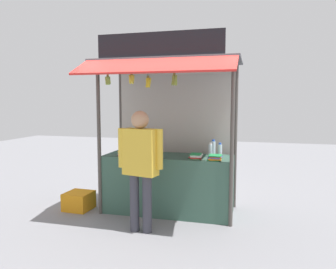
{
  "coord_description": "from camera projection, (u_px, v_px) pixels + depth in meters",
  "views": [
    {
      "loc": [
        1.34,
        -5.07,
        1.84
      ],
      "look_at": [
        0.0,
        0.0,
        1.3
      ],
      "focal_mm": 34.55,
      "sensor_mm": 36.0,
      "label": 1
    }
  ],
  "objects": [
    {
      "name": "water_bottle_right",
      "position": [
        138.0,
        146.0,
        5.56
      ],
      "size": [
        0.08,
        0.08,
        0.27
      ],
      "color": "silver",
      "rests_on": "stall_counter"
    },
    {
      "name": "stall_structure",
      "position": [
        170.0,
        108.0,
        5.39
      ],
      "size": [
        2.31,
        1.64,
        2.84
      ],
      "color": "#4C4742",
      "rests_on": "ground"
    },
    {
      "name": "banana_bunch_leftmost",
      "position": [
        148.0,
        82.0,
        4.8
      ],
      "size": [
        0.11,
        0.1,
        0.31
      ],
      "color": "#332D23"
    },
    {
      "name": "banana_bunch_inner_right",
      "position": [
        132.0,
        79.0,
        4.86
      ],
      "size": [
        0.1,
        0.1,
        0.26
      ],
      "color": "#332D23"
    },
    {
      "name": "water_bottle_center",
      "position": [
        213.0,
        148.0,
        5.38
      ],
      "size": [
        0.07,
        0.07,
        0.26
      ],
      "color": "silver",
      "rests_on": "stall_counter"
    },
    {
      "name": "magazine_stack_mid_right",
      "position": [
        196.0,
        156.0,
        5.05
      ],
      "size": [
        0.2,
        0.26,
        0.07
      ],
      "color": "green",
      "rests_on": "stall_counter"
    },
    {
      "name": "water_bottle_back_right",
      "position": [
        210.0,
        150.0,
        5.23
      ],
      "size": [
        0.06,
        0.06,
        0.22
      ],
      "color": "silver",
      "rests_on": "stall_counter"
    },
    {
      "name": "water_bottle_mid_left",
      "position": [
        122.0,
        147.0,
        5.64
      ],
      "size": [
        0.06,
        0.06,
        0.22
      ],
      "color": "silver",
      "rests_on": "stall_counter"
    },
    {
      "name": "magazine_stack_back_left",
      "position": [
        127.0,
        153.0,
        5.28
      ],
      "size": [
        0.22,
        0.33,
        0.09
      ],
      "color": "yellow",
      "rests_on": "stall_counter"
    },
    {
      "name": "water_bottle_front_left",
      "position": [
        220.0,
        151.0,
        5.12
      ],
      "size": [
        0.07,
        0.07,
        0.24
      ],
      "color": "silver",
      "rests_on": "stall_counter"
    },
    {
      "name": "vendor_person",
      "position": [
        140.0,
        160.0,
        4.49
      ],
      "size": [
        0.65,
        0.31,
        1.71
      ],
      "rotation": [
        0.0,
        0.0,
        -0.23
      ],
      "color": "#383842",
      "rests_on": "ground"
    },
    {
      "name": "plastic_crate",
      "position": [
        79.0,
        201.0,
        5.52
      ],
      "size": [
        0.44,
        0.44,
        0.3
      ],
      "primitive_type": "cube",
      "rotation": [
        0.0,
        0.0,
        -0.05
      ],
      "color": "orange",
      "rests_on": "ground"
    },
    {
      "name": "magazine_stack_far_left",
      "position": [
        152.0,
        156.0,
        5.1
      ],
      "size": [
        0.23,
        0.27,
        0.07
      ],
      "color": "yellow",
      "rests_on": "stall_counter"
    },
    {
      "name": "banana_bunch_rightmost",
      "position": [
        108.0,
        81.0,
        4.96
      ],
      "size": [
        0.1,
        0.1,
        0.26
      ],
      "color": "#332D23"
    },
    {
      "name": "water_bottle_left",
      "position": [
        125.0,
        144.0,
        5.73
      ],
      "size": [
        0.08,
        0.08,
        0.27
      ],
      "color": "silver",
      "rests_on": "stall_counter"
    },
    {
      "name": "banana_bunch_inner_left",
      "position": [
        174.0,
        80.0,
        4.69
      ],
      "size": [
        0.11,
        0.1,
        0.29
      ],
      "color": "#332D23"
    },
    {
      "name": "magazine_stack_rear_center",
      "position": [
        215.0,
        158.0,
        4.91
      ],
      "size": [
        0.21,
        0.29,
        0.08
      ],
      "color": "green",
      "rests_on": "stall_counter"
    },
    {
      "name": "ground_plane",
      "position": [
        168.0,
        212.0,
        5.41
      ],
      "size": [
        20.0,
        20.0,
        0.0
      ],
      "primitive_type": "plane",
      "color": "gray"
    },
    {
      "name": "stall_counter",
      "position": [
        168.0,
        184.0,
        5.36
      ],
      "size": [
        2.11,
        0.73,
        0.95
      ],
      "primitive_type": "cube",
      "color": "#385B4C",
      "rests_on": "ground"
    }
  ]
}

